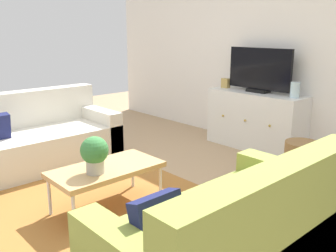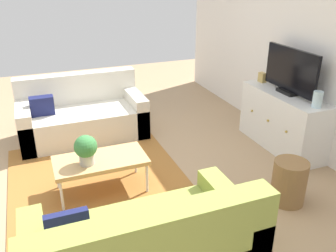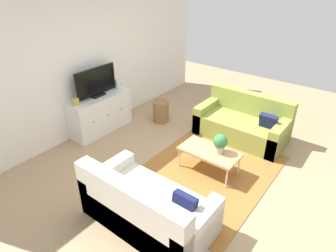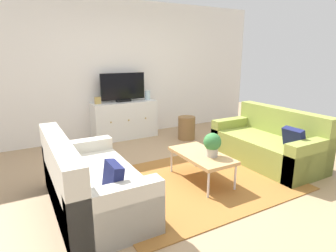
{
  "view_description": "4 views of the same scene",
  "coord_description": "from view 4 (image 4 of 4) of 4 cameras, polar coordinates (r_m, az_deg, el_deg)",
  "views": [
    {
      "loc": [
        2.66,
        -1.77,
        1.53
      ],
      "look_at": [
        0.0,
        0.64,
        0.6
      ],
      "focal_mm": 39.84,
      "sensor_mm": 36.0,
      "label": 1
    },
    {
      "loc": [
        3.37,
        -0.69,
        2.21
      ],
      "look_at": [
        0.0,
        0.64,
        0.6
      ],
      "focal_mm": 38.6,
      "sensor_mm": 36.0,
      "label": 2
    },
    {
      "loc": [
        -3.39,
        -1.98,
        2.97
      ],
      "look_at": [
        0.0,
        0.64,
        0.6
      ],
      "focal_mm": 31.12,
      "sensor_mm": 36.0,
      "label": 3
    },
    {
      "loc": [
        -2.04,
        -2.99,
        1.69
      ],
      "look_at": [
        0.0,
        0.64,
        0.6
      ],
      "focal_mm": 30.06,
      "sensor_mm": 36.0,
      "label": 4
    }
  ],
  "objects": [
    {
      "name": "ground_plane",
      "position": [
        4.0,
        4.56,
        -10.4
      ],
      "size": [
        10.0,
        10.0,
        0.0
      ],
      "primitive_type": "plane",
      "color": "tan"
    },
    {
      "name": "wall_back",
      "position": [
        5.92,
        -9.32,
        11.16
      ],
      "size": [
        6.4,
        0.12,
        2.7
      ],
      "primitive_type": "cube",
      "color": "white",
      "rests_on": "ground_plane"
    },
    {
      "name": "area_rug",
      "position": [
        3.88,
        5.82,
        -11.11
      ],
      "size": [
        2.5,
        1.9,
        0.01
      ],
      "primitive_type": "cube",
      "color": "#9E662D",
      "rests_on": "ground_plane"
    },
    {
      "name": "couch_left_side",
      "position": [
        3.27,
        -16.1,
        -11.53
      ],
      "size": [
        0.87,
        1.67,
        0.83
      ],
      "color": "beige",
      "rests_on": "ground_plane"
    },
    {
      "name": "couch_right_side",
      "position": [
        4.74,
        19.98,
        -3.6
      ],
      "size": [
        0.87,
        1.67,
        0.83
      ],
      "color": "olive",
      "rests_on": "ground_plane"
    },
    {
      "name": "coffee_table",
      "position": [
        3.79,
        6.81,
        -6.05
      ],
      "size": [
        0.5,
        0.95,
        0.39
      ],
      "color": "tan",
      "rests_on": "ground_plane"
    },
    {
      "name": "potted_plant",
      "position": [
        3.65,
        8.97,
        -3.55
      ],
      "size": [
        0.23,
        0.23,
        0.31
      ],
      "color": "#B7B2A8",
      "rests_on": "coffee_table"
    },
    {
      "name": "tv_console",
      "position": [
        5.76,
        -8.8,
        1.26
      ],
      "size": [
        1.29,
        0.47,
        0.75
      ],
      "color": "white",
      "rests_on": "ground_plane"
    },
    {
      "name": "flat_screen_tv",
      "position": [
        5.67,
        -9.13,
        7.73
      ],
      "size": [
        0.9,
        0.16,
        0.56
      ],
      "color": "black",
      "rests_on": "tv_console"
    },
    {
      "name": "glass_vase",
      "position": [
        5.88,
        -4.18,
        6.29
      ],
      "size": [
        0.11,
        0.11,
        0.19
      ],
      "primitive_type": "cylinder",
      "color": "silver",
      "rests_on": "tv_console"
    },
    {
      "name": "mantel_clock",
      "position": [
        5.52,
        -14.07,
        5.05
      ],
      "size": [
        0.11,
        0.07,
        0.13
      ],
      "primitive_type": "cube",
      "color": "tan",
      "rests_on": "tv_console"
    },
    {
      "name": "wicker_basket",
      "position": [
        5.65,
        3.79,
        -0.39
      ],
      "size": [
        0.34,
        0.34,
        0.46
      ],
      "primitive_type": "cylinder",
      "color": "olive",
      "rests_on": "ground_plane"
    }
  ]
}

